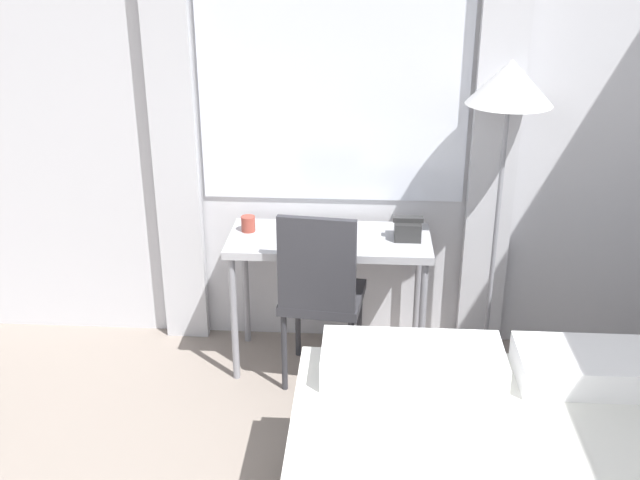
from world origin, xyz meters
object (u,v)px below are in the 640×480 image
(desk, at_px, (330,251))
(standing_lamp, at_px, (509,100))
(book, at_px, (314,239))
(mug, at_px, (248,224))
(desk_chair, at_px, (321,289))
(telephone, at_px, (408,229))

(desk, bearing_deg, standing_lamp, 2.46)
(book, relative_size, mug, 3.29)
(desk, height_order, book, book)
(desk, height_order, mug, mug)
(desk, bearing_deg, mug, 172.77)
(desk_chair, distance_m, mug, 0.53)
(standing_lamp, distance_m, telephone, 0.80)
(desk_chair, xyz_separation_m, book, (-0.04, 0.14, 0.21))
(telephone, xyz_separation_m, book, (-0.47, -0.07, -0.04))
(standing_lamp, height_order, book, standing_lamp)
(book, bearing_deg, desk, 42.37)
(desk, xyz_separation_m, mug, (-0.43, 0.05, 0.12))
(desk_chair, height_order, telephone, desk_chair)
(desk, distance_m, mug, 0.45)
(book, distance_m, mug, 0.38)
(telephone, bearing_deg, mug, 176.61)
(standing_lamp, distance_m, book, 1.16)
(desk_chair, bearing_deg, telephone, 32.65)
(standing_lamp, bearing_deg, desk, -177.54)
(telephone, distance_m, book, 0.48)
(desk_chair, height_order, standing_lamp, standing_lamp)
(standing_lamp, relative_size, book, 6.15)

